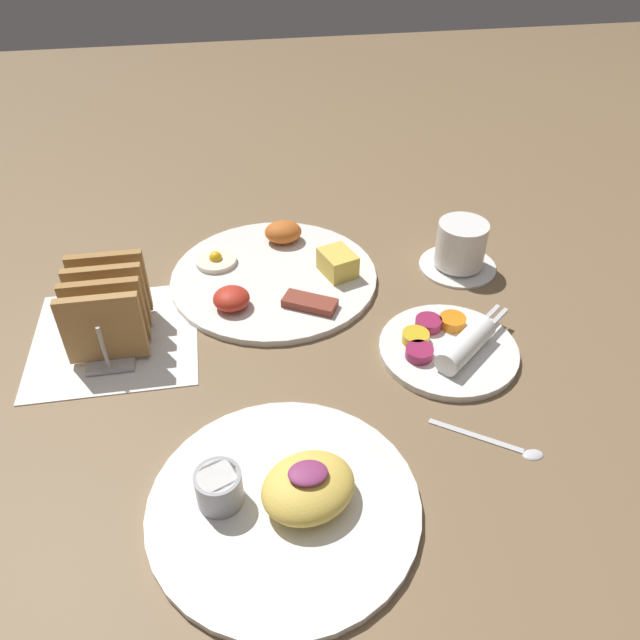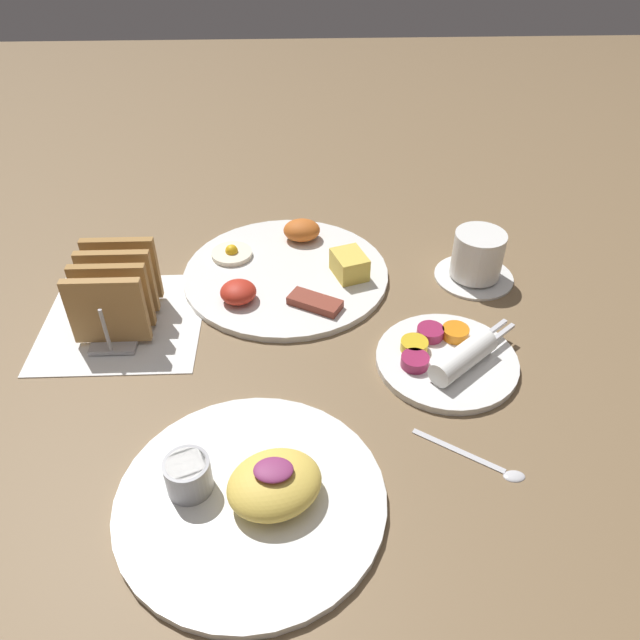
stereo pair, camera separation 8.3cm
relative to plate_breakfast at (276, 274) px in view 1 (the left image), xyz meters
name	(u,v)px [view 1 (the left image)]	position (x,y,z in m)	size (l,w,h in m)	color
ground_plane	(296,360)	(0.01, -0.19, -0.01)	(3.00, 3.00, 0.00)	brown
napkin_flat	(115,337)	(-0.23, -0.10, -0.01)	(0.22, 0.22, 0.00)	white
plate_breakfast	(276,274)	(0.00, 0.00, 0.00)	(0.31, 0.31, 0.05)	white
plate_condiments	(449,346)	(0.21, -0.21, 0.00)	(0.19, 0.18, 0.04)	white
plate_foreground	(285,499)	(-0.04, -0.41, 0.00)	(0.28, 0.28, 0.06)	white
toast_rack	(107,308)	(-0.23, -0.10, 0.04)	(0.10, 0.15, 0.10)	#B7B7BC
coffee_cup	(460,248)	(0.29, -0.02, 0.03)	(0.12, 0.12, 0.08)	white
teaspoon	(504,444)	(0.22, -0.37, -0.01)	(0.11, 0.08, 0.01)	silver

